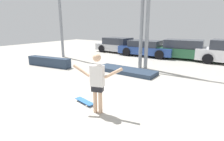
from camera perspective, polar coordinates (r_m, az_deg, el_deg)
The scene contains 8 objects.
ground_plane at distance 6.06m, azimuth -9.41°, elevation -8.54°, with size 36.00×36.00×0.00m, color #B2ADA3.
skateboarder at distance 4.67m, azimuth -4.83°, elevation -3.23°, with size 1.35×0.48×1.66m.
skateboard at distance 5.59m, azimuth -9.00°, elevation -9.87°, with size 0.79×0.37×0.08m.
grind_box at distance 10.92m, azimuth -19.85°, elevation 2.69°, with size 2.87×0.46×0.54m, color #28384C.
manual_pad at distance 9.00m, azimuth 4.40°, elevation -0.01°, with size 3.17×1.07×0.19m, color #28384C.
parked_car_silver at distance 15.59m, azimuth 2.17°, elevation 8.20°, with size 4.30×2.23×1.30m.
parked_car_blue at distance 14.09m, azimuth 11.11°, elevation 7.13°, with size 4.24×2.03×1.21m.
parked_car_green at distance 13.60m, azimuth 22.71°, elevation 6.26°, with size 4.69×2.11×1.36m.
Camera 1 is at (3.84, -4.05, 2.36)m, focal length 28.00 mm.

